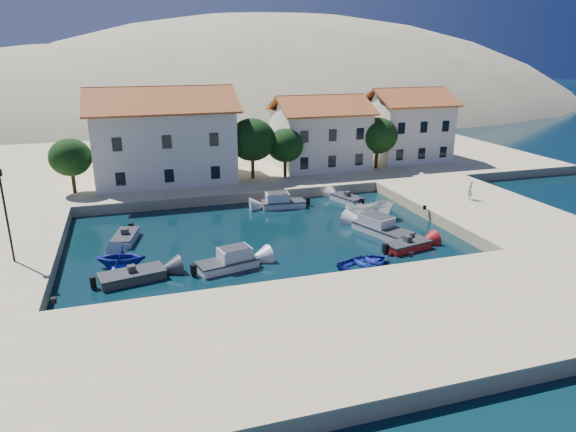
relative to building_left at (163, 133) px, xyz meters
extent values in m
plane|color=black|center=(6.00, -28.00, -5.94)|extent=(400.00, 400.00, 0.00)
cube|color=#C6B887|center=(6.00, -34.00, -5.44)|extent=(52.00, 12.00, 1.00)
cube|color=#C6B887|center=(26.50, -18.00, -5.44)|extent=(11.00, 20.00, 1.00)
cube|color=#C6B887|center=(8.00, 10.00, -5.44)|extent=(80.00, 36.00, 1.00)
ellipsoid|color=tan|center=(-4.00, 82.00, -25.94)|extent=(198.00, 126.00, 72.00)
ellipsoid|color=tan|center=(41.00, 102.00, -30.94)|extent=(220.00, 176.00, 99.00)
cube|color=white|center=(0.00, 0.00, -1.19)|extent=(14.00, 9.00, 7.50)
pyramid|color=#A54F25|center=(0.00, 0.00, 3.66)|extent=(14.70, 9.45, 2.20)
cube|color=white|center=(18.00, 1.00, -1.69)|extent=(10.00, 8.00, 6.50)
pyramid|color=#A54F25|center=(18.00, 1.00, 2.46)|extent=(10.50, 8.40, 1.80)
cube|color=white|center=(30.00, 2.00, -1.44)|extent=(9.00, 8.00, 7.00)
pyramid|color=#A54F25|center=(30.00, 2.00, 2.96)|extent=(9.45, 8.40, 1.80)
cylinder|color=#382314|center=(-9.00, -3.00, -3.69)|extent=(0.36, 0.36, 2.50)
ellipsoid|color=black|center=(-9.00, -3.00, -1.44)|extent=(4.00, 4.00, 3.60)
cylinder|color=#382314|center=(9.00, -2.50, -3.44)|extent=(0.36, 0.36, 3.00)
ellipsoid|color=black|center=(9.00, -2.50, -0.74)|extent=(5.00, 5.00, 4.50)
cylinder|color=#382314|center=(12.50, -3.00, -3.69)|extent=(0.36, 0.36, 2.50)
ellipsoid|color=black|center=(12.50, -3.00, -1.44)|extent=(4.00, 4.00, 3.60)
cylinder|color=#382314|center=(24.00, -2.00, -3.56)|extent=(0.36, 0.36, 2.75)
ellipsoid|color=black|center=(24.00, -2.00, -1.09)|extent=(4.60, 4.60, 4.14)
cylinder|color=black|center=(-11.50, -20.00, -1.94)|extent=(0.14, 0.14, 6.00)
cylinder|color=black|center=(-8.30, -27.20, -4.79)|extent=(0.36, 0.36, 0.30)
cylinder|color=black|center=(14.00, -27.20, -4.79)|extent=(0.36, 0.36, 0.30)
cylinder|color=black|center=(20.70, -18.00, -4.79)|extent=(0.36, 0.36, 0.30)
cube|color=#323337|center=(-4.12, -23.20, -5.69)|extent=(4.33, 2.59, 0.90)
cube|color=#323337|center=(-4.12, -23.20, -5.36)|extent=(4.43, 2.65, 0.10)
cube|color=#323337|center=(-4.12, -23.20, -5.14)|extent=(0.59, 0.59, 0.50)
cube|color=silver|center=(2.16, -23.19, -5.69)|extent=(4.34, 2.60, 0.90)
cube|color=#323337|center=(2.16, -23.19, -5.36)|extent=(4.44, 2.65, 0.10)
cube|color=silver|center=(2.16, -23.19, -4.99)|extent=(2.42, 1.92, 0.90)
imported|color=#1B2698|center=(11.35, -25.74, -5.94)|extent=(4.74, 3.88, 0.86)
cube|color=maroon|center=(15.78, -23.70, -5.69)|extent=(3.71, 2.24, 0.90)
cube|color=#323337|center=(15.78, -23.70, -5.36)|extent=(3.80, 2.29, 0.10)
cube|color=#323337|center=(15.78, -23.70, -5.14)|extent=(0.59, 0.59, 0.50)
cube|color=silver|center=(15.55, -20.10, -5.69)|extent=(3.62, 5.41, 0.90)
cube|color=#323337|center=(15.55, -20.10, -5.36)|extent=(3.69, 5.53, 0.10)
cube|color=silver|center=(15.55, -20.10, -4.99)|extent=(2.53, 3.08, 0.90)
imported|color=silver|center=(16.21, -16.34, -5.94)|extent=(4.67, 1.97, 1.77)
cube|color=silver|center=(16.52, -10.77, -5.69)|extent=(2.61, 3.71, 0.90)
cube|color=#323337|center=(16.52, -10.77, -5.36)|extent=(2.66, 3.79, 0.10)
cube|color=#323337|center=(16.52, -10.77, -5.14)|extent=(0.64, 0.64, 0.50)
imported|color=#1B2698|center=(-4.80, -20.72, -5.94)|extent=(4.01, 3.68, 1.79)
cube|color=silver|center=(-4.47, -15.60, -5.69)|extent=(2.32, 3.71, 0.90)
cube|color=#323337|center=(-4.47, -15.60, -5.36)|extent=(2.37, 3.80, 0.10)
cube|color=#323337|center=(-4.47, -15.60, -5.14)|extent=(0.61, 0.61, 0.50)
cube|color=silver|center=(10.00, -10.55, -5.69)|extent=(4.19, 2.09, 0.90)
cube|color=#323337|center=(10.00, -10.55, -5.36)|extent=(4.28, 2.13, 0.10)
cube|color=silver|center=(10.00, -10.55, -4.99)|extent=(2.27, 1.65, 0.90)
imported|color=beige|center=(26.33, -16.51, -4.06)|extent=(0.76, 0.69, 1.75)
camera|label=1|loc=(-3.53, -55.36, 8.47)|focal=32.00mm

